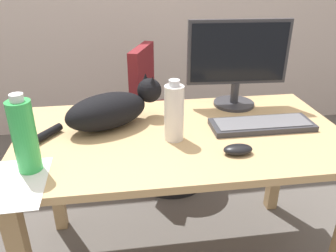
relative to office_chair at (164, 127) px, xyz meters
name	(u,v)px	position (x,y,z in m)	size (l,w,h in m)	color
desk	(181,153)	(-0.02, -0.72, 0.22)	(1.36, 0.75, 0.71)	tan
office_chair	(164,127)	(0.00, 0.00, 0.00)	(0.51, 0.48, 0.90)	black
monitor	(238,61)	(0.29, -0.46, 0.55)	(0.48, 0.20, 0.42)	#333338
keyboard	(262,125)	(0.33, -0.72, 0.34)	(0.44, 0.15, 0.03)	#333338
cat	(112,109)	(-0.30, -0.62, 0.41)	(0.56, 0.32, 0.20)	black
computer_mouse	(238,149)	(0.16, -0.92, 0.34)	(0.11, 0.06, 0.04)	black
paper_sheet	(13,184)	(-0.62, -1.01, 0.33)	(0.21, 0.30, 0.00)	white
water_bottle	(174,112)	(-0.06, -0.77, 0.44)	(0.08, 0.08, 0.25)	silver
spray_bottle	(24,136)	(-0.58, -0.93, 0.45)	(0.08, 0.08, 0.28)	green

